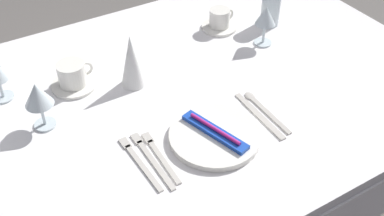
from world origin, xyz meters
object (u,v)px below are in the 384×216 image
Objects in this scene: fork_outer at (159,155)px; dinner_knife at (260,117)px; dinner_plate at (215,136)px; spoon_soup at (262,107)px; fork_salad at (139,161)px; wine_glass_right at (266,18)px; napkin_folded at (132,61)px; drink_tumbler at (270,10)px; coffee_cup_left at (73,74)px; fork_inner at (151,158)px; toothbrush_package at (215,131)px; wine_glass_centre at (38,96)px; coffee_cup_right at (220,18)px.

dinner_knife is at bearing -2.55° from fork_outer.
fork_outer is at bearing 173.12° from dinner_plate.
fork_outer is 0.98× the size of spoon_soup.
wine_glass_right is (0.62, 0.28, 0.10)m from fork_salad.
spoon_soup is 1.22× the size of napkin_folded.
drink_tumbler is at bearing 49.55° from spoon_soup.
coffee_cup_left is 0.65× the size of napkin_folded.
fork_salad is 0.69m from wine_glass_right.
napkin_folded is at bearing 76.41° from fork_outer.
wine_glass_right is (0.59, 0.29, 0.10)m from fork_inner.
coffee_cup_left reaches higher than dinner_knife.
toothbrush_package is 1.49× the size of wine_glass_right.
dinner_plate is at bearing -7.21° from fork_salad.
toothbrush_package is at bearing -75.88° from napkin_folded.
dinner_knife is at bearing -27.66° from wine_glass_centre.
coffee_cup_right reaches higher than toothbrush_package.
wine_glass_right is at bearing 52.07° from spoon_soup.
napkin_folded is at bearing 8.78° from wine_glass_centre.
dinner_plate is at bearing -75.88° from napkin_folded.
coffee_cup_right is (0.57, 0.06, -0.00)m from coffee_cup_left.
spoon_soup is (0.35, 0.02, 0.00)m from fork_outer.
spoon_soup is 0.63m from wine_glass_centre.
napkin_folded is (0.16, -0.08, 0.04)m from coffee_cup_left.
fork_salad is 0.32m from wine_glass_centre.
spoon_soup is 1.61× the size of drink_tumbler.
dinner_knife is 2.32× the size of coffee_cup_right.
fork_inner is (-0.18, 0.02, -0.02)m from toothbrush_package.
wine_glass_centre is at bearing -178.13° from wine_glass_right.
fork_outer is 0.64m from wine_glass_right.
dinner_knife is at bearing -53.50° from napkin_folded.
dinner_knife is (0.34, -0.02, 0.00)m from fork_inner.
wine_glass_right is (0.21, 0.27, 0.10)m from spoon_soup.
fork_salad is at bearing 176.60° from dinner_knife.
wine_glass_right is 0.49m from napkin_folded.
wine_glass_right reaches higher than fork_outer.
toothbrush_package is 1.23× the size of napkin_folded.
wine_glass_right is at bearing 51.60° from dinner_knife.
drink_tumbler reaches higher than toothbrush_package.
toothbrush_package is 0.19m from spoon_soup.
fork_salad is at bearing 171.83° from fork_outer.
fork_outer is at bearing -77.72° from coffee_cup_left.
fork_salad and dinner_knife have the same top height.
wine_glass_right reaches higher than toothbrush_package.
fork_salad is 0.34m from napkin_folded.
coffee_cup_right is 0.73m from wine_glass_centre.
dinner_plate is 1.11× the size of fork_inner.
fork_outer is at bearing -50.64° from wine_glass_centre.
drink_tumbler is (0.31, 0.37, 0.05)m from spoon_soup.
coffee_cup_right is 0.19m from drink_tumbler.
drink_tumbler is at bearing 38.95° from toothbrush_package.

